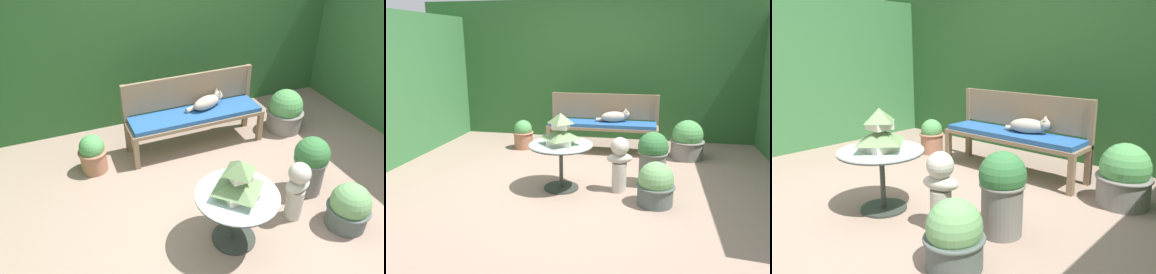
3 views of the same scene
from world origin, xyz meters
TOP-DOWN VIEW (x-y plane):
  - ground at (0.00, 0.00)m, footprint 30.00×30.00m
  - foliage_hedge_back at (0.00, 2.55)m, footprint 6.40×0.98m
  - garden_bench at (0.12, 1.20)m, footprint 1.65×0.44m
  - bench_backrest at (0.12, 1.40)m, footprint 1.65×0.06m
  - cat at (0.29, 1.25)m, footprint 0.51×0.27m
  - patio_table at (-0.15, -0.34)m, footprint 0.72×0.72m
  - pagoda_birdhouse at (-0.15, -0.34)m, footprint 0.36×0.36m
  - garden_bust at (0.50, -0.30)m, footprint 0.32×0.24m
  - potted_plant_patio_mid at (1.35, 1.12)m, footprint 0.49×0.49m
  - potted_plant_bench_right at (0.90, -0.58)m, footprint 0.40×0.40m
  - potted_plant_bench_left at (-1.14, 1.17)m, footprint 0.32×0.32m
  - potted_plant_table_far at (0.87, -0.02)m, footprint 0.35×0.35m

SIDE VIEW (x-z plane):
  - ground at x=0.00m, z-range 0.00..0.00m
  - potted_plant_bench_right at x=0.90m, z-range -0.02..0.44m
  - potted_plant_bench_left at x=-1.14m, z-range 0.00..0.45m
  - potted_plant_patio_mid at x=1.35m, z-range -0.02..0.54m
  - potted_plant_table_far at x=0.87m, z-range 0.02..0.66m
  - garden_bust at x=0.50m, z-range 0.04..0.67m
  - garden_bench at x=0.12m, z-range 0.17..0.64m
  - patio_table at x=-0.15m, z-range 0.15..0.68m
  - cat at x=0.29m, z-range 0.45..0.65m
  - bench_backrest at x=0.12m, z-range 0.20..1.06m
  - pagoda_birdhouse at x=-0.15m, z-range 0.50..0.86m
  - foliage_hedge_back at x=0.00m, z-range 0.00..2.32m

